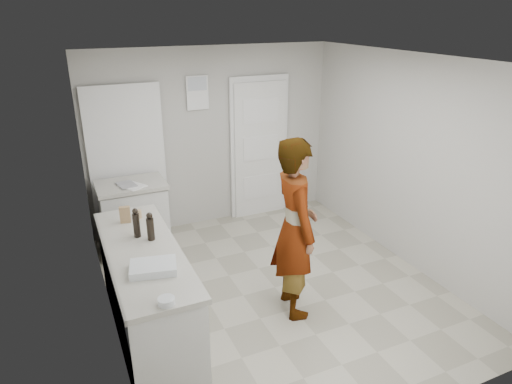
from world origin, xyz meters
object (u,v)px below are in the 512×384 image
spice_jar (139,214)px  baking_dish (153,268)px  person (295,229)px  egg_bowl (166,301)px  cake_mix_box (125,215)px  oil_cruet_a (150,227)px  oil_cruet_b (136,223)px

spice_jar → baking_dish: (-0.09, -1.09, -0.01)m
person → spice_jar: size_ratio=21.06×
egg_bowl → spice_jar: bearing=86.2°
cake_mix_box → oil_cruet_a: size_ratio=0.62×
oil_cruet_b → baking_dish: (0.00, -0.67, -0.11)m
person → cake_mix_box: size_ratio=10.78×
spice_jar → oil_cruet_a: bearing=-88.6°
oil_cruet_a → baking_dish: oil_cruet_a is taller
spice_jar → egg_bowl: (-0.11, -1.58, -0.02)m
oil_cruet_a → baking_dish: 0.58m
cake_mix_box → egg_bowl: bearing=-77.3°
person → cake_mix_box: bearing=70.0°
baking_dish → person: bearing=7.9°
person → spice_jar: bearing=65.9°
spice_jar → baking_dish: size_ratio=0.21×
oil_cruet_b → baking_dish: size_ratio=0.69×
person → baking_dish: person is taller
cake_mix_box → egg_bowl: (0.04, -1.53, -0.06)m
spice_jar → oil_cruet_a: 0.54m
spice_jar → oil_cruet_a: (0.01, -0.53, 0.09)m
oil_cruet_b → egg_bowl: size_ratio=2.29×
cake_mix_box → oil_cruet_a: oil_cruet_a is taller
baking_dish → cake_mix_box: bearing=92.9°
person → spice_jar: (-1.35, 0.89, 0.04)m
oil_cruet_a → egg_bowl: oil_cruet_a is taller
spice_jar → oil_cruet_b: 0.44m
person → oil_cruet_b: 1.53m
oil_cruet_a → baking_dish: (-0.10, -0.56, -0.10)m
oil_cruet_a → egg_bowl: bearing=-96.4°
cake_mix_box → spice_jar: (0.14, 0.05, -0.04)m
oil_cruet_b → egg_bowl: (-0.01, -1.17, -0.12)m
egg_bowl → oil_cruet_a: bearing=83.6°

